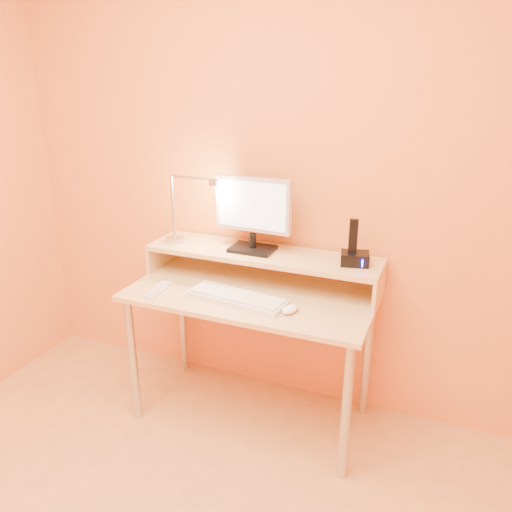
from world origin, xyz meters
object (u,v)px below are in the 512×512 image
at_px(phone_dock, 355,259).
at_px(monitor_panel, 253,204).
at_px(mouse, 290,309).
at_px(keyboard, 237,298).
at_px(lamp_base, 175,240).
at_px(remote_control, 158,290).

bearing_deg(phone_dock, monitor_panel, 166.11).
bearing_deg(phone_dock, mouse, -140.21).
xyz_separation_m(keyboard, mouse, (0.27, -0.03, 0.01)).
relative_size(lamp_base, phone_dock, 0.77).
relative_size(monitor_panel, lamp_base, 3.96).
distance_m(monitor_panel, keyboard, 0.47).
relative_size(phone_dock, mouse, 1.32).
height_order(lamp_base, phone_dock, phone_dock).
bearing_deg(keyboard, lamp_base, 160.98).
relative_size(keyboard, remote_control, 2.46).
xyz_separation_m(lamp_base, remote_control, (0.07, -0.29, -0.16)).
height_order(monitor_panel, keyboard, monitor_panel).
distance_m(keyboard, remote_control, 0.40).
bearing_deg(phone_dock, keyboard, -164.90).
xyz_separation_m(keyboard, remote_control, (-0.40, -0.06, -0.00)).
relative_size(mouse, remote_control, 0.50).
relative_size(lamp_base, mouse, 1.01).
height_order(lamp_base, keyboard, lamp_base).
bearing_deg(monitor_panel, lamp_base, -171.86).
relative_size(monitor_panel, remote_control, 2.02).
bearing_deg(monitor_panel, keyboard, -80.98).
distance_m(mouse, remote_control, 0.67).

